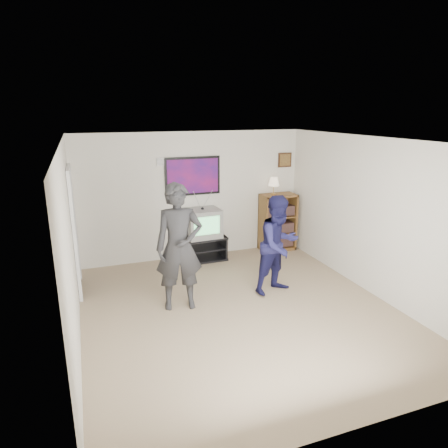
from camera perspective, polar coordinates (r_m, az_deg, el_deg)
room_shell at (r=5.92m, az=1.15°, el=-0.06°), size 4.51×5.00×2.51m
media_stand at (r=7.95m, az=-3.29°, el=-3.47°), size 0.98×0.56×0.48m
crt_television at (r=7.81m, az=-3.07°, el=0.15°), size 0.68×0.59×0.55m
bookshelf at (r=8.51m, az=7.67°, el=0.26°), size 0.73×0.42×1.20m
table_lamp at (r=8.31m, az=7.11°, el=5.43°), size 0.23×0.23×0.36m
person_tall at (r=5.88m, az=-6.42°, el=-3.32°), size 0.76×0.56×1.90m
person_short at (r=6.46m, az=7.84°, el=-2.95°), size 0.92×0.80×1.61m
controller_left at (r=6.06m, az=-6.87°, el=-1.09°), size 0.04×0.11×0.03m
controller_right at (r=6.62m, az=7.21°, el=0.53°), size 0.07×0.13×0.04m
poster at (r=7.82m, az=-4.48°, el=6.84°), size 1.10×0.03×0.75m
air_vent at (r=7.65m, az=-8.56°, el=8.78°), size 0.28×0.02×0.14m
small_picture at (r=8.53m, az=8.68°, el=9.04°), size 0.30×0.03×0.30m
doorway at (r=6.83m, az=-20.66°, el=-1.10°), size 0.03×0.85×2.00m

